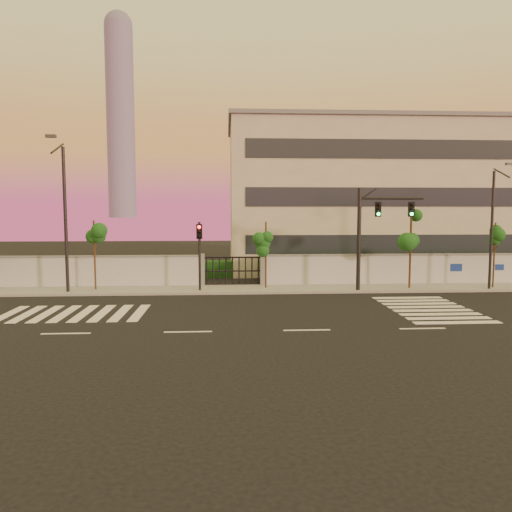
# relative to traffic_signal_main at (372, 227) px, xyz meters

# --- Properties ---
(ground) EXTENTS (120.00, 120.00, 0.00)m
(ground) POSITION_rel_traffic_signal_main_xyz_m (-5.48, -9.37, -4.03)
(ground) COLOR black
(ground) RESTS_ON ground
(sidewalk) EXTENTS (60.00, 3.00, 0.15)m
(sidewalk) POSITION_rel_traffic_signal_main_xyz_m (-5.48, 1.13, -3.96)
(sidewalk) COLOR gray
(sidewalk) RESTS_ON ground
(perimeter_wall) EXTENTS (60.00, 0.36, 2.20)m
(perimeter_wall) POSITION_rel_traffic_signal_main_xyz_m (-5.37, 2.63, -2.96)
(perimeter_wall) COLOR #ABAEB2
(perimeter_wall) RESTS_ON ground
(hedge_row) EXTENTS (41.00, 4.25, 1.80)m
(hedge_row) POSITION_rel_traffic_signal_main_xyz_m (-4.31, 5.37, -3.21)
(hedge_row) COLOR #163810
(hedge_row) RESTS_ON ground
(institutional_building) EXTENTS (24.40, 12.40, 12.25)m
(institutional_building) POSITION_rel_traffic_signal_main_xyz_m (3.52, 12.61, 2.12)
(institutional_building) COLOR #B8B09B
(institutional_building) RESTS_ON ground
(distant_skyscraper) EXTENTS (16.00, 16.00, 118.00)m
(distant_skyscraper) POSITION_rel_traffic_signal_main_xyz_m (-70.48, 270.63, 57.95)
(distant_skyscraper) COLOR slate
(distant_skyscraper) RESTS_ON ground
(road_markings) EXTENTS (57.00, 7.62, 0.02)m
(road_markings) POSITION_rel_traffic_signal_main_xyz_m (-7.06, -5.62, -4.02)
(road_markings) COLOR silver
(road_markings) RESTS_ON ground
(street_tree_c) EXTENTS (1.34, 1.06, 4.42)m
(street_tree_c) POSITION_rel_traffic_signal_main_xyz_m (-16.97, 1.20, -0.78)
(street_tree_c) COLOR #382314
(street_tree_c) RESTS_ON ground
(street_tree_d) EXTENTS (1.36, 1.08, 4.32)m
(street_tree_d) POSITION_rel_traffic_signal_main_xyz_m (-6.37, 1.30, -0.85)
(street_tree_d) COLOR #382314
(street_tree_d) RESTS_ON ground
(street_tree_e) EXTENTS (1.64, 1.30, 5.44)m
(street_tree_e) POSITION_rel_traffic_signal_main_xyz_m (2.68, 0.65, -0.03)
(street_tree_e) COLOR #382314
(street_tree_e) RESTS_ON ground
(street_tree_f) EXTENTS (1.30, 1.03, 4.26)m
(street_tree_f) POSITION_rel_traffic_signal_main_xyz_m (8.07, 0.57, -0.89)
(street_tree_f) COLOR #382314
(street_tree_f) RESTS_ON ground
(traffic_signal_main) EXTENTS (4.03, 0.39, 6.38)m
(traffic_signal_main) POSITION_rel_traffic_signal_main_xyz_m (0.00, 0.00, 0.00)
(traffic_signal_main) COLOR black
(traffic_signal_main) RESTS_ON ground
(traffic_signal_secondary) EXTENTS (0.34, 0.33, 4.33)m
(traffic_signal_secondary) POSITION_rel_traffic_signal_main_xyz_m (-10.51, 0.50, -1.29)
(traffic_signal_secondary) COLOR black
(traffic_signal_secondary) RESTS_ON ground
(streetlight_west) EXTENTS (0.55, 2.21, 9.17)m
(streetlight_west) POSITION_rel_traffic_signal_main_xyz_m (-18.43, 0.24, 0.92)
(streetlight_west) COLOR black
(streetlight_west) RESTS_ON ground
(streetlight_east) EXTENTS (0.46, 1.87, 7.78)m
(streetlight_east) POSITION_rel_traffic_signal_main_xyz_m (7.52, -0.13, 0.17)
(streetlight_east) COLOR black
(streetlight_east) RESTS_ON ground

